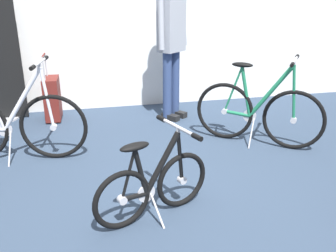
{
  "coord_description": "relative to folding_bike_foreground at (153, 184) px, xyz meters",
  "views": [
    {
      "loc": [
        -0.75,
        -2.47,
        1.61
      ],
      "look_at": [
        -0.13,
        0.26,
        0.55
      ],
      "focal_mm": 40.01,
      "sensor_mm": 36.0,
      "label": 1
    }
  ],
  "objects": [
    {
      "name": "ground_plane",
      "position": [
        0.33,
        0.14,
        -0.27
      ],
      "size": [
        7.09,
        7.09,
        0.0
      ],
      "primitive_type": "plane",
      "color": "#2D3D51"
    },
    {
      "name": "display_bike_left",
      "position": [
        -1.19,
        1.26,
        0.17
      ],
      "size": [
        1.38,
        0.53,
        0.97
      ],
      "color": "black",
      "rests_on": "ground_plane"
    },
    {
      "name": "rolling_suitcase",
      "position": [
        -0.84,
        2.35,
        0.01
      ],
      "size": [
        0.19,
        0.37,
        0.83
      ],
      "color": "maroon",
      "rests_on": "ground_plane"
    },
    {
      "name": "folding_bike_foreground",
      "position": [
        0.0,
        0.0,
        0.0
      ],
      "size": [
        0.9,
        0.52,
        0.68
      ],
      "color": "black",
      "rests_on": "ground_plane"
    },
    {
      "name": "visitor_near_wall",
      "position": [
        0.63,
        2.11,
        0.75
      ],
      "size": [
        0.43,
        0.39,
        1.75
      ],
      "color": "navy",
      "rests_on": "ground_plane"
    },
    {
      "name": "display_bike_right",
      "position": [
        1.33,
        1.09,
        0.09
      ],
      "size": [
        1.12,
        0.83,
        0.94
      ],
      "color": "black",
      "rests_on": "ground_plane"
    }
  ]
}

